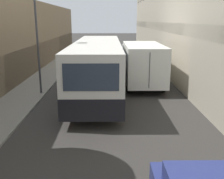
# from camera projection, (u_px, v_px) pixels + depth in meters

# --- Properties ---
(ground_plane) EXTENTS (150.00, 150.00, 0.00)m
(ground_plane) POSITION_uv_depth(u_px,v_px,m) (109.00, 106.00, 13.21)
(ground_plane) COLOR #33302D
(sidewalk_left) EXTENTS (2.23, 60.00, 0.10)m
(sidewalk_left) POSITION_uv_depth(u_px,v_px,m) (13.00, 106.00, 13.15)
(sidewalk_left) COLOR gray
(sidewalk_left) RESTS_ON ground_plane
(bus) EXTENTS (2.58, 11.44, 3.02)m
(bus) POSITION_uv_depth(u_px,v_px,m) (98.00, 66.00, 15.30)
(bus) COLOR silver
(bus) RESTS_ON ground_plane
(box_truck) EXTENTS (2.33, 7.72, 2.72)m
(box_truck) POSITION_uv_depth(u_px,v_px,m) (141.00, 61.00, 17.84)
(box_truck) COLOR silver
(box_truck) RESTS_ON ground_plane
(street_lamp) EXTENTS (0.36, 0.80, 6.69)m
(street_lamp) POSITION_uv_depth(u_px,v_px,m) (35.00, 10.00, 14.06)
(street_lamp) COLOR #38383D
(street_lamp) RESTS_ON sidewalk_left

